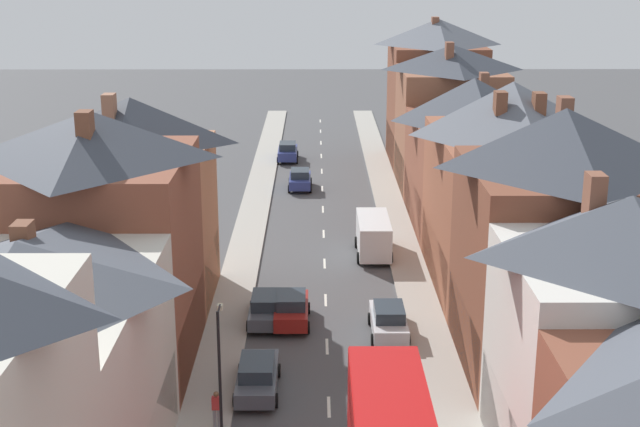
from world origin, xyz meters
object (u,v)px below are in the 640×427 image
car_parked_left_a (266,308)px  car_near_silver (257,375)px  street_lamp (220,365)px  delivery_van (373,235)px  pedestrian_mid_right (216,408)px  car_near_blue (291,308)px  car_mid_white (288,151)px  car_mid_black (300,179)px  car_parked_left_b (389,320)px

car_parked_left_a → car_near_silver: bearing=-90.0°
car_parked_left_a → street_lamp: street_lamp is taller
delivery_van → pedestrian_mid_right: bearing=-109.5°
car_near_blue → car_parked_left_a: car_near_blue is taller
car_near_blue → car_mid_white: (-1.30, 37.38, 0.01)m
car_near_blue → car_mid_white: bearing=92.0°
car_mid_black → car_near_silver: bearing=-92.2°
car_near_silver → delivery_van: delivery_van is taller
car_near_blue → delivery_van: bearing=65.6°
car_near_silver → car_parked_left_a: 7.65m
delivery_van → street_lamp: street_lamp is taller
car_near_blue → delivery_van: (4.90, 10.81, 0.50)m
car_near_silver → street_lamp: size_ratio=0.82×
car_mid_black → car_parked_left_b: (4.90, -28.64, -0.01)m
car_near_blue → street_lamp: size_ratio=0.74×
delivery_van → car_near_silver: bearing=-108.8°
delivery_van → street_lamp: (-7.35, -22.17, 1.90)m
car_mid_black → car_mid_white: size_ratio=0.92×
car_parked_left_b → pedestrian_mid_right: 12.00m
car_parked_left_a → pedestrian_mid_right: pedestrian_mid_right is taller
car_parked_left_a → car_mid_white: bearing=90.0°
car_parked_left_a → car_parked_left_b: (6.20, -1.67, 0.02)m
delivery_van → pedestrian_mid_right: size_ratio=3.23×
street_lamp → car_near_silver: bearing=73.6°
car_near_blue → car_parked_left_b: bearing=-16.6°
car_near_blue → car_parked_left_a: size_ratio=0.96×
car_mid_black → car_parked_left_b: 29.05m
car_near_silver → car_mid_white: 44.83m
car_parked_left_a → pedestrian_mid_right: bearing=-97.4°
street_lamp → delivery_van: bearing=71.7°
delivery_van → street_lamp: size_ratio=0.95×
pedestrian_mid_right → car_mid_white: bearing=88.3°
car_mid_white → street_lamp: size_ratio=0.78×
car_parked_left_a → car_mid_white: size_ratio=1.00×
car_mid_black → delivery_van: bearing=-73.3°
car_mid_black → street_lamp: 38.69m
delivery_van → pedestrian_mid_right: (-7.62, -21.54, -0.30)m
car_near_blue → car_mid_black: size_ratio=1.04×
car_near_blue → street_lamp: street_lamp is taller
car_near_blue → car_near_silver: 7.56m
delivery_van → street_lamp: bearing=-108.3°
street_lamp → car_near_blue: bearing=77.8°
car_mid_black → pedestrian_mid_right: (-2.72, -37.91, 0.21)m
car_parked_left_b → delivery_van: 12.28m
car_near_blue → car_mid_white: size_ratio=0.96×
car_near_silver → car_mid_black: 34.65m
car_parked_left_a → pedestrian_mid_right: (-1.42, -10.94, 0.23)m
car_parked_left_b → pedestrian_mid_right: size_ratio=2.64×
car_parked_left_a → street_lamp: bearing=-95.7°
delivery_van → pedestrian_mid_right: delivery_van is taller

